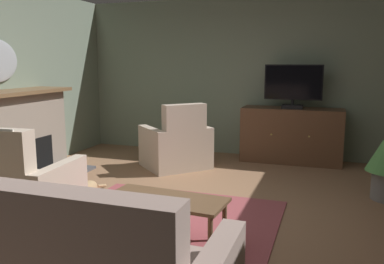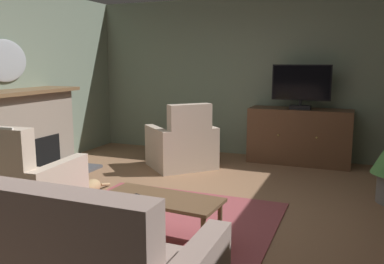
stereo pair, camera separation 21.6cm
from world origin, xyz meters
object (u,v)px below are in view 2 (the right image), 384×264
(television, at_px, (301,86))
(coffee_table, at_px, (162,202))
(tv_cabinet, at_px, (299,138))
(armchair_angled_to_table, at_px, (183,147))
(tv_remote, at_px, (131,197))
(cat, at_px, (90,188))
(fireplace, at_px, (25,136))
(wall_mirror_oval, at_px, (5,61))
(armchair_near_window, at_px, (29,190))

(television, xyz_separation_m, coffee_table, (-0.80, -3.34, -0.89))
(tv_cabinet, distance_m, coffee_table, 3.48)
(coffee_table, distance_m, armchair_angled_to_table, 2.59)
(tv_remote, xyz_separation_m, cat, (-1.13, 0.93, -0.32))
(fireplace, relative_size, coffee_table, 1.55)
(wall_mirror_oval, xyz_separation_m, coffee_table, (2.91, -1.12, -1.27))
(coffee_table, distance_m, armchair_near_window, 1.47)
(armchair_near_window, bearing_deg, tv_cabinet, 57.01)
(cat, bearing_deg, fireplace, 165.75)
(tv_cabinet, bearing_deg, television, -90.00)
(television, height_order, tv_remote, television)
(armchair_near_window, bearing_deg, tv_remote, -1.73)
(armchair_angled_to_table, xyz_separation_m, armchair_near_window, (-0.63, -2.55, -0.00))
(television, height_order, coffee_table, television)
(wall_mirror_oval, distance_m, tv_remote, 3.19)
(armchair_angled_to_table, bearing_deg, cat, -107.81)
(armchair_angled_to_table, distance_m, cat, 1.76)
(fireplace, height_order, television, television)
(coffee_table, bearing_deg, armchair_near_window, -176.16)
(fireplace, height_order, cat, fireplace)
(wall_mirror_oval, xyz_separation_m, television, (3.71, 2.21, -0.38))
(fireplace, relative_size, television, 1.95)
(tv_cabinet, height_order, armchair_near_window, armchair_near_window)
(coffee_table, xyz_separation_m, armchair_near_window, (-1.46, -0.10, -0.03))
(fireplace, relative_size, wall_mirror_oval, 2.27)
(tv_cabinet, bearing_deg, fireplace, -146.80)
(fireplace, height_order, tv_remote, fireplace)
(tv_cabinet, bearing_deg, wall_mirror_oval, -148.58)
(coffee_table, xyz_separation_m, tv_remote, (-0.24, -0.14, 0.06))
(coffee_table, relative_size, cat, 1.70)
(wall_mirror_oval, bearing_deg, tv_remote, -25.22)
(wall_mirror_oval, bearing_deg, television, 30.82)
(fireplace, relative_size, tv_remote, 10.32)
(coffee_table, relative_size, armchair_near_window, 1.09)
(cat, bearing_deg, wall_mirror_oval, 167.95)
(tv_remote, relative_size, cat, 0.26)
(armchair_angled_to_table, bearing_deg, armchair_near_window, -103.83)
(cat, bearing_deg, coffee_table, -30.05)
(television, xyz_separation_m, tv_remote, (-1.04, -3.47, -0.83))
(wall_mirror_oval, relative_size, television, 0.86)
(wall_mirror_oval, distance_m, television, 4.34)
(fireplace, relative_size, tv_cabinet, 1.10)
(tv_cabinet, xyz_separation_m, cat, (-2.17, -2.60, -0.32))
(television, distance_m, armchair_angled_to_table, 2.08)
(coffee_table, distance_m, tv_remote, 0.28)
(armchair_angled_to_table, bearing_deg, television, 28.36)
(armchair_angled_to_table, bearing_deg, wall_mirror_oval, -147.32)
(wall_mirror_oval, distance_m, armchair_near_window, 2.30)
(wall_mirror_oval, relative_size, cat, 1.17)
(tv_cabinet, bearing_deg, coffee_table, -103.28)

